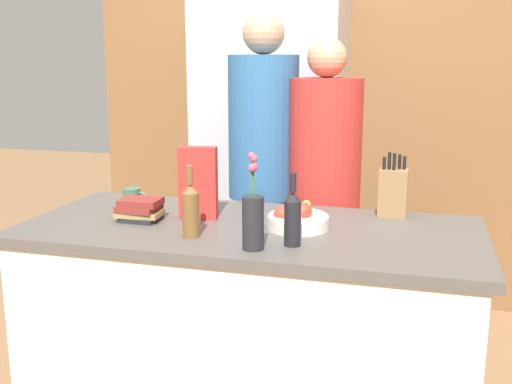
% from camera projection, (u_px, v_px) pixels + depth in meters
% --- Properties ---
extents(kitchen_island, '(1.86, 0.83, 0.92)m').
position_uv_depth(kitchen_island, '(250.00, 330.00, 2.54)').
color(kitchen_island, silver).
rests_on(kitchen_island, ground_plane).
extents(back_wall_wood, '(3.06, 0.12, 2.60)m').
position_uv_depth(back_wall_wood, '(320.00, 104.00, 3.95)').
color(back_wall_wood, brown).
rests_on(back_wall_wood, ground_plane).
extents(refrigerator, '(0.87, 0.62, 1.98)m').
position_uv_depth(refrigerator, '(271.00, 157.00, 3.74)').
color(refrigerator, '#B7B7BC').
rests_on(refrigerator, ground_plane).
extents(fruit_bowl, '(0.25, 0.25, 0.11)m').
position_uv_depth(fruit_bowl, '(297.00, 218.00, 2.40)').
color(fruit_bowl, silver).
rests_on(fruit_bowl, kitchen_island).
extents(knife_block, '(0.12, 0.10, 0.28)m').
position_uv_depth(knife_block, '(393.00, 192.00, 2.58)').
color(knife_block, olive).
rests_on(knife_block, kitchen_island).
extents(flower_vase, '(0.08, 0.08, 0.35)m').
position_uv_depth(flower_vase, '(253.00, 219.00, 2.12)').
color(flower_vase, '#232328').
rests_on(flower_vase, kitchen_island).
extents(cereal_box, '(0.17, 0.09, 0.31)m').
position_uv_depth(cereal_box, '(198.00, 183.00, 2.53)').
color(cereal_box, red).
rests_on(cereal_box, kitchen_island).
extents(coffee_mug, '(0.12, 0.08, 0.09)m').
position_uv_depth(coffee_mug, '(133.00, 198.00, 2.73)').
color(coffee_mug, '#42664C').
rests_on(coffee_mug, kitchen_island).
extents(book_stack, '(0.19, 0.15, 0.09)m').
position_uv_depth(book_stack, '(140.00, 209.00, 2.51)').
color(book_stack, '#232328').
rests_on(book_stack, kitchen_island).
extents(bottle_oil, '(0.06, 0.06, 0.28)m').
position_uv_depth(bottle_oil, '(191.00, 209.00, 2.27)').
color(bottle_oil, brown).
rests_on(bottle_oil, kitchen_island).
extents(bottle_vinegar, '(0.06, 0.06, 0.27)m').
position_uv_depth(bottle_vinegar, '(293.00, 217.00, 2.16)').
color(bottle_vinegar, black).
rests_on(bottle_vinegar, kitchen_island).
extents(person_at_sink, '(0.36, 0.36, 1.82)m').
position_uv_depth(person_at_sink, '(263.00, 168.00, 3.14)').
color(person_at_sink, '#383842').
rests_on(person_at_sink, ground_plane).
extents(person_in_blue, '(0.37, 0.37, 1.69)m').
position_uv_depth(person_in_blue, '(324.00, 187.00, 3.06)').
color(person_in_blue, '#383842').
rests_on(person_in_blue, ground_plane).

